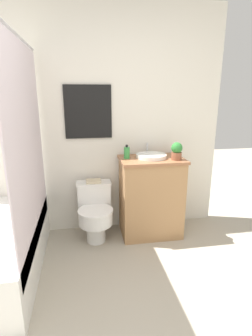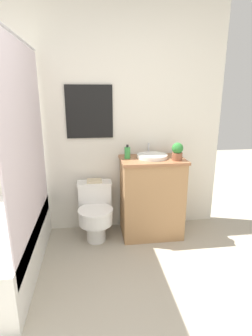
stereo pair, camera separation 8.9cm
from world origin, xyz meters
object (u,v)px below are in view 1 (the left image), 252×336
toilet (95,211)px  soap_bottle (127,153)px  book_on_tank (93,181)px  potted_plant (176,151)px  sink (151,156)px

toilet → soap_bottle: soap_bottle is taller
toilet → book_on_tank: 0.32m
soap_bottle → potted_plant: potted_plant is taller
toilet → sink: bearing=3.2°
toilet → potted_plant: (0.86, -0.09, 0.66)m
sink → soap_bottle: size_ratio=2.44×
sink → potted_plant: 0.28m
sink → soap_bottle: 0.27m
soap_bottle → book_on_tank: 0.49m
book_on_tank → toilet: bearing=-90.0°
sink → soap_bottle: soap_bottle is taller
toilet → potted_plant: bearing=-6.1°
potted_plant → soap_bottle: bearing=164.4°
potted_plant → sink: bearing=151.6°
soap_bottle → potted_plant: (0.50, -0.14, 0.03)m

